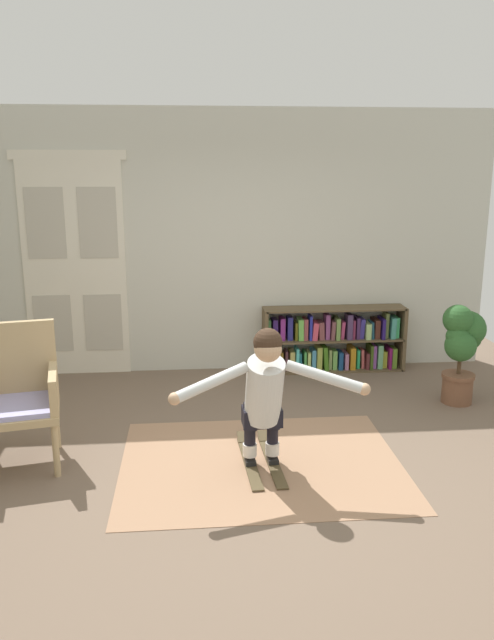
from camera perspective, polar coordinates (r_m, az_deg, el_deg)
name	(u,v)px	position (r m, az deg, el deg)	size (l,w,h in m)	color
ground_plane	(246,473)	(4.93, -0.10, -13.80)	(7.20, 7.20, 0.00)	brown
back_wall	(225,243)	(7.01, -1.99, 7.03)	(6.00, 0.10, 2.90)	beige
double_door	(75,266)	(7.08, -15.45, 4.82)	(1.22, 0.05, 2.45)	silver
rug	(261,463)	(5.07, 1.29, -12.93)	(2.20, 1.74, 0.01)	#A1785A
bookshelf	(334,342)	(7.20, 7.96, -1.96)	(1.62, 0.30, 0.74)	brown
wicker_chair	(18,392)	(5.19, -20.19, -6.20)	(0.70, 0.70, 1.10)	tan
potted_plant	(462,344)	(6.44, 19.04, -2.06)	(0.45, 0.45, 0.99)	brown
skis_pair	(260,459)	(5.09, 1.23, -12.58)	(0.31, 0.93, 0.07)	#4F4127
person_skier	(265,389)	(4.66, 1.63, -6.30)	(1.44, 0.61, 1.10)	white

